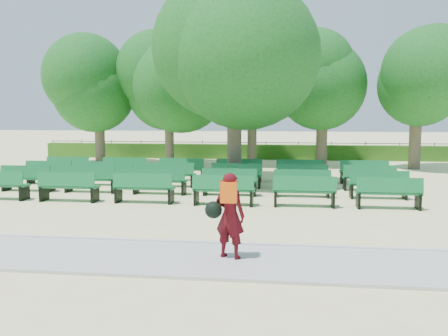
% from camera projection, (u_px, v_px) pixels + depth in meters
% --- Properties ---
extents(ground, '(120.00, 120.00, 0.00)m').
position_uv_depth(ground, '(216.00, 197.00, 16.97)').
color(ground, beige).
extents(paving, '(30.00, 2.20, 0.06)m').
position_uv_depth(paving, '(161.00, 258.00, 9.68)').
color(paving, '#B1B0AC').
rests_on(paving, ground).
extents(curb, '(30.00, 0.12, 0.10)m').
position_uv_depth(curb, '(174.00, 242.00, 10.81)').
color(curb, silver).
rests_on(curb, ground).
extents(hedge, '(26.00, 0.70, 0.90)m').
position_uv_depth(hedge, '(250.00, 152.00, 30.72)').
color(hedge, '#2D5D18').
rests_on(hedge, ground).
extents(fence, '(26.00, 0.10, 1.02)m').
position_uv_depth(fence, '(250.00, 158.00, 31.16)').
color(fence, black).
rests_on(fence, ground).
extents(tree_line, '(21.80, 6.80, 7.04)m').
position_uv_depth(tree_line, '(243.00, 166.00, 26.82)').
color(tree_line, '#185C1D').
rests_on(tree_line, ground).
extents(bench_array, '(1.90, 0.60, 1.20)m').
position_uv_depth(bench_array, '(199.00, 188.00, 18.27)').
color(bench_array, '#116631').
rests_on(bench_array, ground).
extents(tree_among, '(5.54, 5.54, 7.58)m').
position_uv_depth(tree_among, '(234.00, 55.00, 19.10)').
color(tree_among, brown).
rests_on(tree_among, ground).
extents(person, '(0.83, 0.58, 1.66)m').
position_uv_depth(person, '(229.00, 214.00, 9.53)').
color(person, '#44090F').
rests_on(person, ground).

